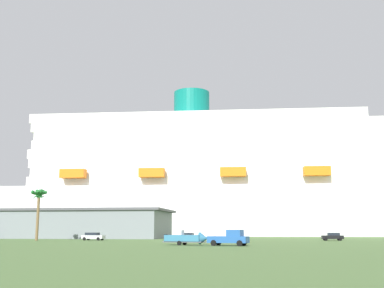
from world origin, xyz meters
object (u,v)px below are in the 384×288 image
Objects in this scene: cruise_ship at (267,188)px; parked_car_blue_suv at (187,237)px; small_boat_on_trailer at (188,238)px; parked_car_silver_sedan at (93,236)px; pickup_truck at (230,238)px; palm_tree at (39,199)px; parked_car_black_coupe at (333,236)px.

parked_car_blue_suv is at bearing -101.01° from cruise_ship.
small_boat_on_trailer is 1.57× the size of parked_car_silver_sedan.
parked_car_blue_suv is (-11.11, 26.65, -0.21)m from pickup_truck.
palm_tree is 2.19× the size of parked_car_silver_sedan.
cruise_ship is 68.58m from parked_car_black_coupe.
small_boat_on_trailer is (-6.19, 1.35, -0.08)m from pickup_truck.
small_boat_on_trailer is 1.55× the size of parked_car_blue_suv.
cruise_ship reaches higher than palm_tree.
parked_car_black_coupe is 29.20m from parked_car_blue_suv.
cruise_ship is at bearing 88.29° from pickup_truck.
pickup_truck is at bearing -29.79° from palm_tree.
parked_car_blue_suv is at bearing 112.62° from pickup_truck.
pickup_truck is at bearing -12.34° from small_boat_on_trailer.
pickup_truck is 37.79m from parked_car_black_coupe.
cruise_ship reaches higher than parked_car_black_coupe.
pickup_truck reaches higher than parked_car_black_coupe.
small_boat_on_trailer reaches higher than parked_car_black_coupe.
pickup_truck is at bearing -117.17° from parked_car_black_coupe.
palm_tree is (-41.79, 23.92, 7.27)m from pickup_truck.
pickup_truck is (-2.95, -98.87, -15.29)m from cruise_ship.
parked_car_silver_sedan is (10.70, 3.49, -7.48)m from palm_tree.
cruise_ship is at bearing 78.99° from parked_car_blue_suv.
cruise_ship is at bearing 64.53° from parked_car_silver_sedan.
cruise_ship is at bearing 84.65° from small_boat_on_trailer.
cruise_ship is 37.68× the size of pickup_truck.
palm_tree reaches higher than small_boat_on_trailer.
parked_car_black_coupe and parked_car_blue_suv have the same top height.
small_boat_on_trailer is 36.05m from parked_car_silver_sedan.
pickup_truck is 0.56× the size of palm_tree.
palm_tree reaches higher than parked_car_blue_suv.
parked_car_blue_suv is (-28.36, -6.96, 0.00)m from parked_car_black_coupe.
palm_tree reaches higher than pickup_truck.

